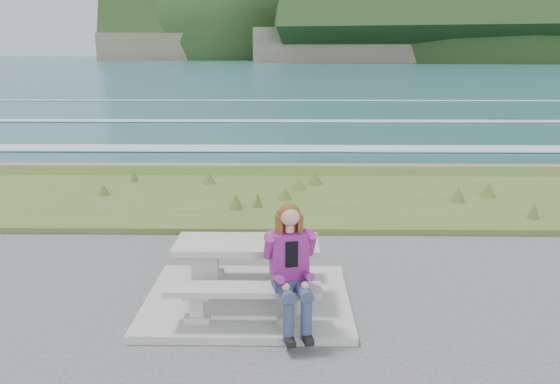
{
  "coord_description": "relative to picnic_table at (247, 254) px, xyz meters",
  "views": [
    {
      "loc": [
        0.51,
        -6.48,
        3.15
      ],
      "look_at": [
        0.4,
        1.2,
        1.19
      ],
      "focal_mm": 35.0,
      "sensor_mm": 36.0,
      "label": 1
    }
  ],
  "objects": [
    {
      "name": "concrete_slab",
      "position": [
        -0.0,
        0.0,
        -0.63
      ],
      "size": [
        2.6,
        2.1,
        0.1
      ],
      "primitive_type": "cube",
      "color": "#9A9A95",
      "rests_on": "ground"
    },
    {
      "name": "bench_seaward",
      "position": [
        0.0,
        0.7,
        -0.23
      ],
      "size": [
        1.8,
        0.35,
        0.45
      ],
      "color": "#9A9A95",
      "rests_on": "concrete_slab"
    },
    {
      "name": "picnic_table",
      "position": [
        0.0,
        0.0,
        0.0
      ],
      "size": [
        1.8,
        0.75,
        0.75
      ],
      "color": "#9A9A95",
      "rests_on": "concrete_slab"
    },
    {
      "name": "shore_drop",
      "position": [
        -0.0,
        7.9,
        -0.68
      ],
      "size": [
        160.0,
        0.8,
        2.2
      ],
      "primitive_type": "cube",
      "color": "#605A48",
      "rests_on": "ground"
    },
    {
      "name": "grass_verge",
      "position": [
        -0.0,
        5.0,
        -0.68
      ],
      "size": [
        160.0,
        4.5,
        0.22
      ],
      "primitive_type": "cube",
      "color": "#3A5720",
      "rests_on": "ground"
    },
    {
      "name": "ocean",
      "position": [
        -0.0,
        25.09,
        -2.42
      ],
      "size": [
        1600.0,
        1600.0,
        0.09
      ],
      "color": "#21555D",
      "rests_on": "ground"
    },
    {
      "name": "bench_landward",
      "position": [
        0.0,
        -0.7,
        -0.23
      ],
      "size": [
        1.8,
        0.35,
        0.45
      ],
      "color": "#9A9A95",
      "rests_on": "concrete_slab"
    },
    {
      "name": "headland_range",
      "position": [
        190.35,
        398.34,
        9.24
      ],
      "size": [
        729.83,
        363.95,
        195.65
      ],
      "color": "#605A48",
      "rests_on": "ground"
    },
    {
      "name": "seated_woman",
      "position": [
        0.56,
        -0.83,
        -0.05
      ],
      "size": [
        0.54,
        0.78,
        1.44
      ],
      "rotation": [
        0.0,
        0.0,
        0.22
      ],
      "color": "navy",
      "rests_on": "concrete_slab"
    }
  ]
}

